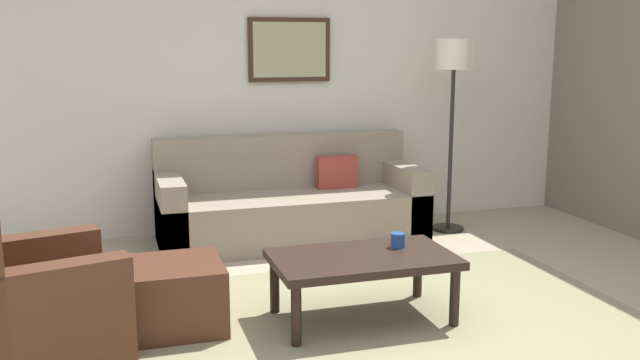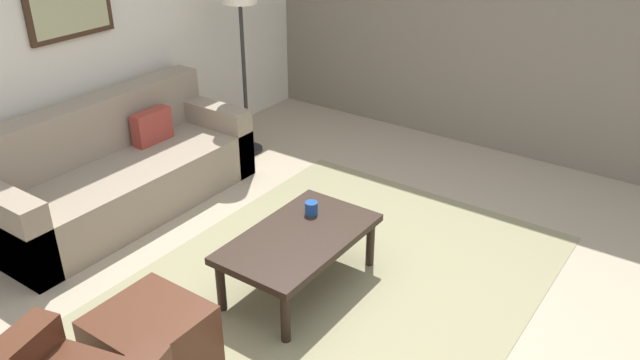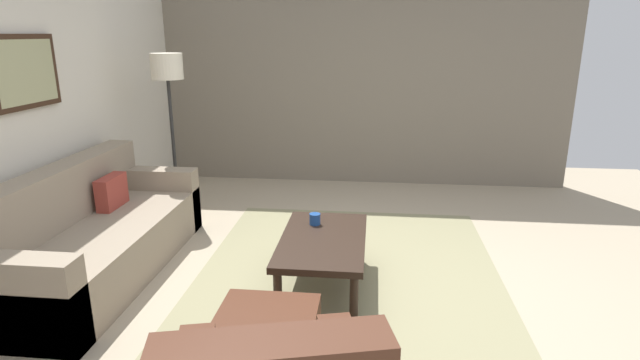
% 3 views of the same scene
% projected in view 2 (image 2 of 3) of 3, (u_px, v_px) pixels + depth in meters
% --- Properties ---
extents(ground_plane, '(8.00, 8.00, 0.00)m').
position_uv_depth(ground_plane, '(321.00, 297.00, 4.21)').
color(ground_plane, tan).
extents(rear_partition, '(6.00, 0.12, 2.80)m').
position_uv_depth(rear_partition, '(47.00, 32.00, 4.90)').
color(rear_partition, silver).
rests_on(rear_partition, ground_plane).
extents(stone_feature_panel, '(0.12, 5.20, 2.80)m').
position_uv_depth(stone_feature_panel, '(509.00, 6.00, 5.75)').
color(stone_feature_panel, slate).
rests_on(stone_feature_panel, ground_plane).
extents(area_rug, '(3.49, 2.45, 0.01)m').
position_uv_depth(area_rug, '(321.00, 297.00, 4.21)').
color(area_rug, gray).
rests_on(area_rug, ground_plane).
extents(couch_main, '(2.23, 0.89, 0.88)m').
position_uv_depth(couch_main, '(115.00, 173.00, 5.19)').
color(couch_main, gray).
rests_on(couch_main, ground_plane).
extents(ottoman, '(0.56, 0.56, 0.40)m').
position_uv_depth(ottoman, '(152.00, 342.00, 3.53)').
color(ottoman, '#4C2819').
rests_on(ottoman, ground_plane).
extents(coffee_table, '(1.10, 0.64, 0.41)m').
position_uv_depth(coffee_table, '(299.00, 241.00, 4.16)').
color(coffee_table, black).
rests_on(coffee_table, ground_plane).
extents(cup, '(0.09, 0.09, 0.09)m').
position_uv_depth(cup, '(311.00, 208.00, 4.36)').
color(cup, '#1E478C').
rests_on(cup, coffee_table).
extents(lamp_standing, '(0.32, 0.32, 1.71)m').
position_uv_depth(lamp_standing, '(240.00, 8.00, 5.65)').
color(lamp_standing, black).
rests_on(lamp_standing, ground_plane).
extents(framed_artwork, '(0.75, 0.04, 0.56)m').
position_uv_depth(framed_artwork, '(68.00, 2.00, 4.88)').
color(framed_artwork, '#382316').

